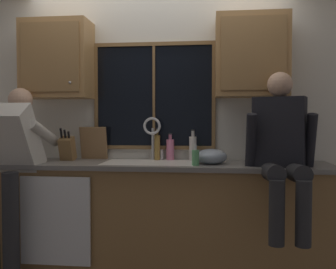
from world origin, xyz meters
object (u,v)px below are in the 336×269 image
(knife_block, at_px, (67,149))
(person_sitting_on_counter, at_px, (282,145))
(person_standing, at_px, (9,159))
(cutting_board, at_px, (94,143))
(bottle_tall_clear, at_px, (157,147))
(soap_dispenser, at_px, (195,157))
(mixing_bowl, at_px, (211,157))
(bottle_green_glass, at_px, (170,149))
(bottle_amber_small, at_px, (193,148))

(knife_block, bearing_deg, person_sitting_on_counter, -10.43)
(person_standing, relative_size, cutting_board, 5.01)
(bottle_tall_clear, bearing_deg, knife_block, -171.74)
(person_sitting_on_counter, bearing_deg, soap_dispenser, 172.44)
(cutting_board, height_order, mixing_bowl, cutting_board)
(knife_block, bearing_deg, mixing_bowl, -4.72)
(person_standing, distance_m, soap_dispenser, 1.55)
(soap_dispenser, distance_m, bottle_green_glass, 0.48)
(person_sitting_on_counter, xyz_separation_m, cutting_board, (-1.66, 0.49, -0.03))
(cutting_board, bearing_deg, soap_dispenser, -21.89)
(bottle_amber_small, bearing_deg, person_standing, -160.36)
(bottle_amber_small, bearing_deg, bottle_green_glass, 175.64)
(person_sitting_on_counter, distance_m, mixing_bowl, 0.60)
(person_sitting_on_counter, distance_m, bottle_tall_clear, 1.14)
(person_standing, distance_m, cutting_board, 0.78)
(soap_dispenser, bearing_deg, cutting_board, 158.11)
(cutting_board, relative_size, mixing_bowl, 1.16)
(mixing_bowl, relative_size, bottle_tall_clear, 0.90)
(person_standing, distance_m, mixing_bowl, 1.70)
(bottle_tall_clear, bearing_deg, person_standing, -156.22)
(person_sitting_on_counter, height_order, bottle_amber_small, person_sitting_on_counter)
(knife_block, bearing_deg, bottle_amber_small, 6.89)
(knife_block, xyz_separation_m, bottle_tall_clear, (0.83, 0.12, 0.02))
(person_sitting_on_counter, bearing_deg, mixing_bowl, 156.60)
(bottle_green_glass, bearing_deg, person_standing, -156.82)
(soap_dispenser, bearing_deg, bottle_green_glass, 121.61)
(bottle_tall_clear, bearing_deg, bottle_amber_small, 3.45)
(bottle_tall_clear, distance_m, bottle_amber_small, 0.33)
(soap_dispenser, xyz_separation_m, bottle_amber_small, (-0.04, 0.39, 0.05))
(person_standing, relative_size, person_sitting_on_counter, 1.25)
(bottle_amber_small, bearing_deg, cutting_board, 179.79)
(mixing_bowl, distance_m, bottle_tall_clear, 0.56)
(person_sitting_on_counter, relative_size, bottle_tall_clear, 4.18)
(bottle_amber_small, bearing_deg, person_sitting_on_counter, -34.20)
(knife_block, relative_size, bottle_tall_clear, 1.07)
(person_standing, bearing_deg, soap_dispenser, 5.28)
(person_standing, height_order, bottle_green_glass, person_standing)
(mixing_bowl, height_order, bottle_tall_clear, bottle_tall_clear)
(soap_dispenser, bearing_deg, mixing_bowl, 48.15)
(mixing_bowl, relative_size, soap_dispenser, 1.49)
(person_sitting_on_counter, bearing_deg, person_standing, -178.62)
(person_sitting_on_counter, xyz_separation_m, bottle_amber_small, (-0.71, 0.48, -0.06))
(bottle_green_glass, bearing_deg, soap_dispenser, -58.39)
(cutting_board, xyz_separation_m, soap_dispenser, (0.99, -0.40, -0.08))
(person_standing, height_order, bottle_amber_small, person_standing)
(person_standing, xyz_separation_m, person_sitting_on_counter, (2.22, 0.05, 0.14))
(soap_dispenser, xyz_separation_m, bottle_tall_clear, (-0.37, 0.37, 0.06))
(knife_block, relative_size, mixing_bowl, 1.19)
(bottle_green_glass, height_order, bottle_amber_small, bottle_amber_small)
(person_standing, relative_size, bottle_amber_small, 5.48)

